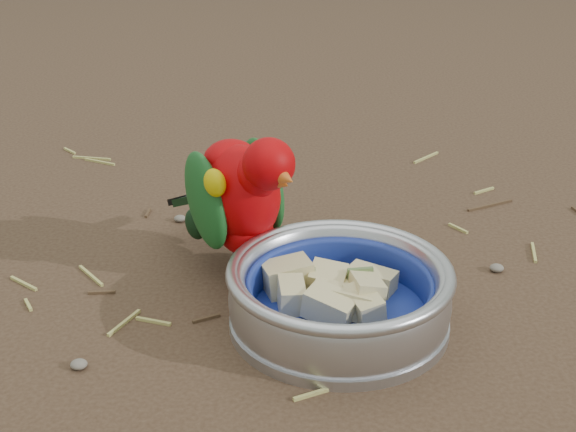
{
  "coord_description": "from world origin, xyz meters",
  "views": [
    {
      "loc": [
        -0.07,
        -0.69,
        0.4
      ],
      "look_at": [
        -0.05,
        0.01,
        0.08
      ],
      "focal_mm": 50.0,
      "sensor_mm": 36.0,
      "label": 1
    }
  ],
  "objects": [
    {
      "name": "ground",
      "position": [
        0.0,
        0.0,
        0.0
      ],
      "size": [
        60.0,
        60.0,
        0.0
      ],
      "primitive_type": "plane",
      "color": "#443022"
    },
    {
      "name": "food_bowl",
      "position": [
        -0.01,
        -0.06,
        0.01
      ],
      "size": [
        0.2,
        0.2,
        0.02
      ],
      "primitive_type": "cylinder",
      "color": "#B2B2BA",
      "rests_on": "ground"
    },
    {
      "name": "bowl_wall",
      "position": [
        -0.01,
        -0.06,
        0.04
      ],
      "size": [
        0.2,
        0.2,
        0.04
      ],
      "primitive_type": null,
      "color": "#B2B2BA",
      "rests_on": "food_bowl"
    },
    {
      "name": "fruit_wedges",
      "position": [
        -0.01,
        -0.06,
        0.03
      ],
      "size": [
        0.12,
        0.12,
        0.03
      ],
      "primitive_type": null,
      "color": "#D6C487",
      "rests_on": "food_bowl"
    },
    {
      "name": "lory_parrot",
      "position": [
        -0.1,
        0.04,
        0.08
      ],
      "size": [
        0.18,
        0.21,
        0.16
      ],
      "primitive_type": null,
      "rotation": [
        0.0,
        0.0,
        -2.54
      ],
      "color": "#AB0205",
      "rests_on": "ground"
    },
    {
      "name": "ground_debris",
      "position": [
        0.02,
        0.1,
        0.0
      ],
      "size": [
        0.9,
        0.8,
        0.01
      ],
      "primitive_type": null,
      "color": "tan",
      "rests_on": "ground"
    }
  ]
}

